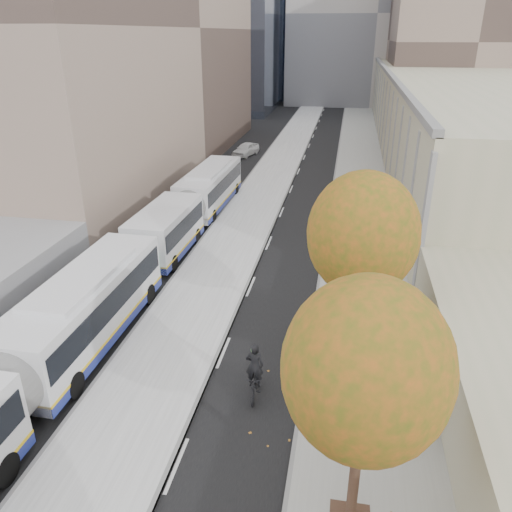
% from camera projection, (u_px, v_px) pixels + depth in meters
% --- Properties ---
extents(bus_platform, '(4.25, 150.00, 0.15)m').
position_uv_depth(bus_platform, '(263.00, 190.00, 41.66)').
color(bus_platform, '#A5A5A5').
rests_on(bus_platform, ground).
extents(sidewalk, '(4.75, 150.00, 0.08)m').
position_uv_depth(sidewalk, '(360.00, 196.00, 40.36)').
color(sidewalk, gray).
rests_on(sidewalk, ground).
extents(building_tan, '(18.00, 92.00, 8.00)m').
position_uv_depth(building_tan, '(453.00, 103.00, 62.89)').
color(building_tan, '#A6A485').
rests_on(building_tan, ground).
extents(building_midrise, '(24.00, 46.00, 25.00)m').
position_uv_depth(building_midrise, '(72.00, 28.00, 45.02)').
color(building_midrise, gray).
rests_on(building_midrise, ground).
extents(building_far_block, '(30.00, 18.00, 30.00)m').
position_uv_depth(building_far_block, '(376.00, 15.00, 88.65)').
color(building_far_block, '#9D958F').
rests_on(building_far_block, ground).
extents(bus_shelter, '(1.90, 4.40, 2.53)m').
position_uv_depth(bus_shelter, '(416.00, 340.00, 17.66)').
color(bus_shelter, '#383A3F').
rests_on(bus_shelter, sidewalk).
extents(tree_b, '(4.00, 4.00, 6.97)m').
position_uv_depth(tree_b, '(366.00, 370.00, 11.49)').
color(tree_b, '#332218').
rests_on(tree_b, sidewalk).
extents(tree_c, '(4.20, 4.20, 7.28)m').
position_uv_depth(tree_c, '(363.00, 235.00, 18.57)').
color(tree_c, '#332218').
rests_on(tree_c, sidewalk).
extents(bus_near, '(2.87, 17.98, 2.99)m').
position_uv_depth(bus_near, '(29.00, 365.00, 17.22)').
color(bus_near, silver).
rests_on(bus_near, ground).
extents(bus_far, '(2.90, 17.23, 2.86)m').
position_uv_depth(bus_far, '(194.00, 203.00, 33.86)').
color(bus_far, silver).
rests_on(bus_far, ground).
extents(cyclist, '(0.66, 1.76, 2.22)m').
position_uv_depth(cyclist, '(255.00, 377.00, 17.91)').
color(cyclist, black).
rests_on(cyclist, ground).
extents(distant_car, '(2.67, 4.30, 1.37)m').
position_uv_depth(distant_car, '(246.00, 149.00, 53.47)').
color(distant_car, silver).
rests_on(distant_car, ground).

